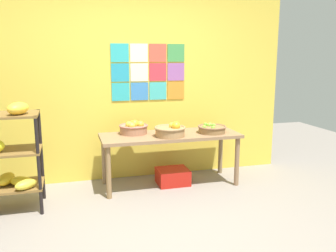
{
  "coord_description": "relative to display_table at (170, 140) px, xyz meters",
  "views": [
    {
      "loc": [
        -0.86,
        -2.98,
        1.66
      ],
      "look_at": [
        0.23,
        0.91,
        0.87
      ],
      "focal_mm": 38.55,
      "sensor_mm": 36.0,
      "label": 1
    }
  ],
  "objects": [
    {
      "name": "fruit_basket_left",
      "position": [
        -0.03,
        -0.13,
        0.15
      ],
      "size": [
        0.39,
        0.39,
        0.19
      ],
      "color": "#A3784A",
      "rests_on": "display_table"
    },
    {
      "name": "display_table",
      "position": [
        0.0,
        0.0,
        0.0
      ],
      "size": [
        1.76,
        0.64,
        0.68
      ],
      "color": "#8B6848",
      "rests_on": "ground"
    },
    {
      "name": "fruit_basket_back_right",
      "position": [
        -0.44,
        0.14,
        0.15
      ],
      "size": [
        0.37,
        0.37,
        0.18
      ],
      "color": "#A36D51",
      "rests_on": "display_table"
    },
    {
      "name": "back_wall_with_art",
      "position": [
        -0.37,
        0.48,
        0.79
      ],
      "size": [
        4.28,
        0.07,
        2.77
      ],
      "color": "yellow",
      "rests_on": "ground"
    },
    {
      "name": "ground",
      "position": [
        -0.38,
        -1.33,
        -0.6
      ],
      "size": [
        9.56,
        9.56,
        0.0
      ],
      "primitive_type": "plane",
      "color": "gray"
    },
    {
      "name": "fruit_basket_centre",
      "position": [
        0.54,
        -0.07,
        0.13
      ],
      "size": [
        0.37,
        0.37,
        0.12
      ],
      "color": "olive",
      "rests_on": "display_table"
    },
    {
      "name": "produce_crate_under_table",
      "position": [
        0.04,
        0.01,
        -0.5
      ],
      "size": [
        0.4,
        0.34,
        0.2
      ],
      "primitive_type": "cube",
      "color": "red",
      "rests_on": "ground"
    }
  ]
}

